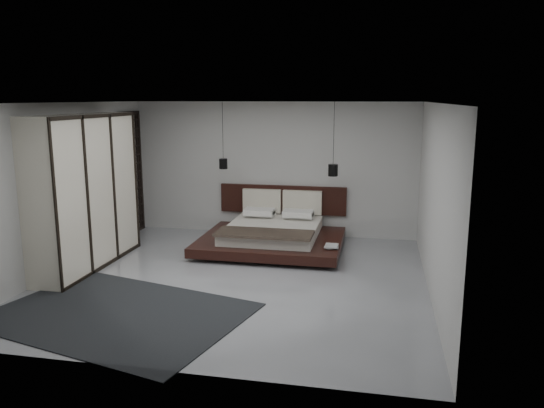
% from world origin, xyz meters
% --- Properties ---
extents(floor, '(6.00, 6.00, 0.00)m').
position_xyz_m(floor, '(0.00, 0.00, 0.00)').
color(floor, '#9A9CA2').
rests_on(floor, ground).
extents(ceiling, '(6.00, 6.00, 0.00)m').
position_xyz_m(ceiling, '(0.00, 0.00, 2.80)').
color(ceiling, white).
rests_on(ceiling, wall_back).
extents(wall_back, '(6.00, 0.00, 6.00)m').
position_xyz_m(wall_back, '(0.00, 3.00, 1.40)').
color(wall_back, '#B9B9B7').
rests_on(wall_back, floor).
extents(wall_front, '(6.00, 0.00, 6.00)m').
position_xyz_m(wall_front, '(0.00, -3.00, 1.40)').
color(wall_front, '#B9B9B7').
rests_on(wall_front, floor).
extents(wall_left, '(0.00, 6.00, 6.00)m').
position_xyz_m(wall_left, '(-3.00, 0.00, 1.40)').
color(wall_left, '#B9B9B7').
rests_on(wall_left, floor).
extents(wall_right, '(0.00, 6.00, 6.00)m').
position_xyz_m(wall_right, '(3.00, 0.00, 1.40)').
color(wall_right, '#B9B9B7').
rests_on(wall_right, floor).
extents(lattice_screen, '(0.05, 0.90, 2.60)m').
position_xyz_m(lattice_screen, '(-2.95, 2.45, 1.30)').
color(lattice_screen, black).
rests_on(lattice_screen, floor).
extents(bed, '(2.69, 2.35, 1.06)m').
position_xyz_m(bed, '(0.21, 1.91, 0.28)').
color(bed, black).
rests_on(bed, floor).
extents(book_lower, '(0.24, 0.31, 0.03)m').
position_xyz_m(book_lower, '(1.32, 1.27, 0.26)').
color(book_lower, '#99724C').
rests_on(book_lower, bed).
extents(book_upper, '(0.24, 0.32, 0.02)m').
position_xyz_m(book_upper, '(1.30, 1.24, 0.29)').
color(book_upper, '#99724C').
rests_on(book_upper, book_lower).
extents(pendant_left, '(0.17, 0.17, 1.33)m').
position_xyz_m(pendant_left, '(-0.89, 2.33, 1.58)').
color(pendant_left, black).
rests_on(pendant_left, ceiling).
extents(pendant_right, '(0.19, 0.19, 1.42)m').
position_xyz_m(pendant_right, '(1.32, 2.33, 1.50)').
color(pendant_right, black).
rests_on(pendant_right, ceiling).
extents(wardrobe, '(0.63, 2.66, 2.61)m').
position_xyz_m(wardrobe, '(-2.70, 0.17, 1.31)').
color(wardrobe, silver).
rests_on(wardrobe, floor).
extents(rug, '(3.79, 3.11, 0.01)m').
position_xyz_m(rug, '(-1.20, -1.70, 0.01)').
color(rug, black).
rests_on(rug, floor).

